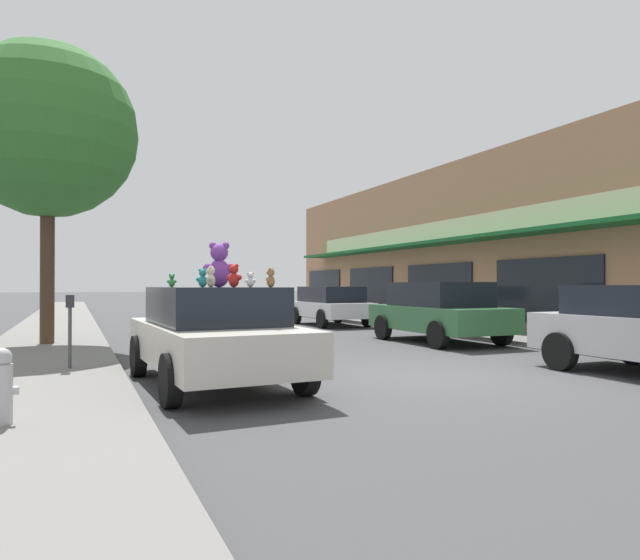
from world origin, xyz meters
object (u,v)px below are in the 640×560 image
object	(u,v)px
teddy_bear_cream	(211,277)
street_tree	(48,131)
teddy_bear_green	(172,281)
teddy_bear_white	(250,280)
teddy_bear_brown	(271,278)
teddy_bear_giant	(219,265)
parking_meter	(70,321)
teddy_bear_red	(234,276)
teddy_bear_teal	(203,278)
parked_car_far_right	(331,304)
plush_art_car	(214,333)
fire_hydrant	(1,386)
parked_car_far_center	(439,310)

from	to	relation	value
teddy_bear_cream	street_tree	size ratio (longest dim) A/B	0.04
teddy_bear_green	teddy_bear_cream	size ratio (longest dim) A/B	0.75
teddy_bear_white	street_tree	world-z (taller)	street_tree
teddy_bear_brown	teddy_bear_giant	bearing A→B (deg)	-114.67
teddy_bear_white	parking_meter	world-z (taller)	teddy_bear_white
teddy_bear_red	teddy_bear_brown	size ratio (longest dim) A/B	1.26
teddy_bear_green	teddy_bear_teal	world-z (taller)	teddy_bear_teal
street_tree	parked_car_far_right	bearing A→B (deg)	25.15
plush_art_car	street_tree	size ratio (longest dim) A/B	0.62
teddy_bear_green	fire_hydrant	world-z (taller)	teddy_bear_green
parking_meter	teddy_bear_brown	bearing A→B (deg)	-48.80
teddy_bear_teal	parked_car_far_right	size ratio (longest dim) A/B	0.07
parking_meter	teddy_bear_red	bearing A→B (deg)	-47.69
parked_car_far_right	teddy_bear_brown	bearing A→B (deg)	-117.90
teddy_bear_giant	plush_art_car	bearing A→B (deg)	52.89
plush_art_car	teddy_bear_giant	xyz separation A→B (m)	(0.10, 0.06, 1.07)
teddy_bear_giant	parking_meter	size ratio (longest dim) A/B	0.57
teddy_bear_red	parked_car_far_center	xyz separation A→B (m)	(6.99, 4.72, -0.83)
teddy_bear_giant	teddy_bear_cream	bearing A→B (deg)	91.22
teddy_bear_giant	teddy_bear_green	bearing A→B (deg)	-40.63
teddy_bear_green	parked_car_far_right	world-z (taller)	teddy_bear_green
plush_art_car	teddy_bear_cream	xyz separation A→B (m)	(-0.25, -0.91, 0.87)
plush_art_car	street_tree	world-z (taller)	street_tree
teddy_bear_teal	parked_car_far_right	bearing A→B (deg)	-99.82
teddy_bear_brown	parking_meter	distance (m)	4.09
teddy_bear_red	parking_meter	world-z (taller)	teddy_bear_red
parked_car_far_center	fire_hydrant	bearing A→B (deg)	-147.45
fire_hydrant	teddy_bear_brown	bearing A→B (deg)	17.49
teddy_bear_red	teddy_bear_brown	distance (m)	0.68
teddy_bear_giant	teddy_bear_red	world-z (taller)	teddy_bear_giant
parked_car_far_center	fire_hydrant	xyz separation A→B (m)	(-9.87, -6.30, -0.35)
teddy_bear_brown	parking_meter	xyz separation A→B (m)	(-2.65, 3.03, -0.73)
teddy_bear_red	teddy_bear_cream	xyz separation A→B (m)	(-0.42, -0.33, -0.02)
teddy_bear_teal	teddy_bear_giant	bearing A→B (deg)	-134.29
teddy_bear_teal	parked_car_far_center	size ratio (longest dim) A/B	0.07
fire_hydrant	teddy_bear_cream	bearing A→B (deg)	26.97
parking_meter	teddy_bear_giant	bearing A→B (deg)	-40.04
street_tree	fire_hydrant	bearing A→B (deg)	-90.50
teddy_bear_white	teddy_bear_brown	world-z (taller)	teddy_bear_brown
parked_car_far_center	street_tree	bearing A→B (deg)	165.20
teddy_bear_red	street_tree	xyz separation A→B (m)	(-2.80, 7.30, 3.69)
teddy_bear_red	teddy_bear_teal	size ratio (longest dim) A/B	1.21
teddy_bear_white	teddy_bear_cream	world-z (taller)	teddy_bear_cream
teddy_bear_teal	parking_meter	world-z (taller)	teddy_bear_teal
teddy_bear_cream	parked_car_far_right	world-z (taller)	teddy_bear_cream
plush_art_car	teddy_bear_brown	xyz separation A→B (m)	(0.57, -1.13, 0.85)
teddy_bear_red	parked_car_far_center	world-z (taller)	teddy_bear_red
teddy_bear_green	teddy_bear_red	distance (m)	1.83
teddy_bear_white	teddy_bear_teal	distance (m)	1.02
teddy_bear_green	fire_hydrant	bearing A→B (deg)	57.18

